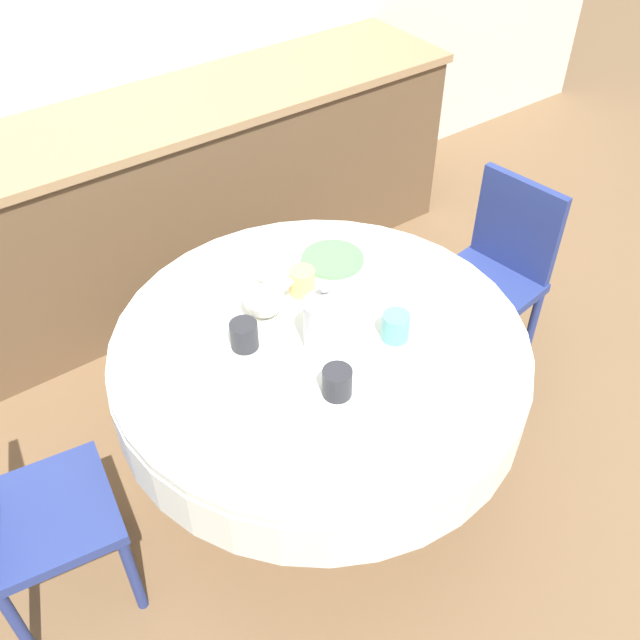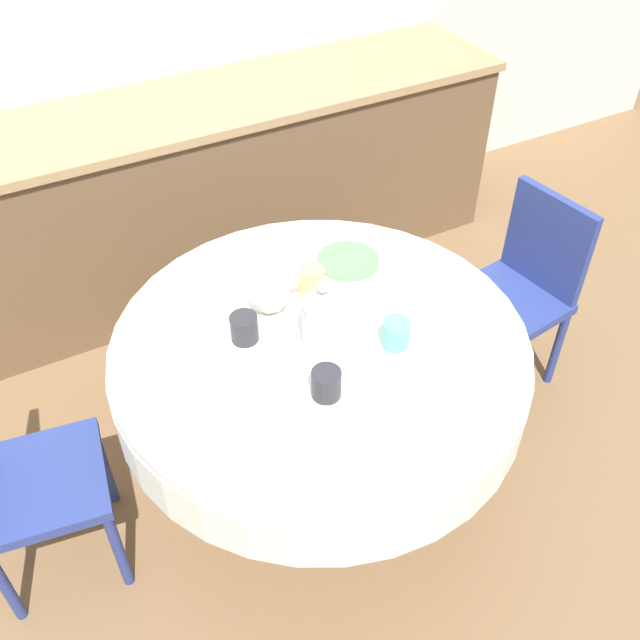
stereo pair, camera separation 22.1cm
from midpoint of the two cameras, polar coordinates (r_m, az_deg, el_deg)
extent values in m
plane|color=brown|center=(2.84, 2.29, -12.57)|extent=(12.00, 12.00, 0.00)
cube|color=brown|center=(3.49, -9.43, 9.12)|extent=(3.20, 0.60, 0.89)
cube|color=#A37F56|center=(3.26, -10.37, 15.98)|extent=(3.24, 0.64, 0.04)
cylinder|color=brown|center=(2.82, 2.30, -12.33)|extent=(0.44, 0.44, 0.04)
cylinder|color=brown|center=(2.61, 2.46, -8.91)|extent=(0.11, 0.11, 0.50)
cylinder|color=silver|center=(2.35, 2.70, -3.73)|extent=(1.35, 1.35, 0.18)
cylinder|color=silver|center=(2.28, 2.78, -1.90)|extent=(1.34, 1.34, 0.03)
cube|color=navy|center=(3.02, 16.73, 1.26)|extent=(0.45, 0.45, 0.04)
cube|color=navy|center=(3.02, 19.81, 5.84)|extent=(0.09, 0.38, 0.41)
cylinder|color=navy|center=(2.99, 16.21, -5.03)|extent=(0.04, 0.04, 0.40)
cylinder|color=navy|center=(3.13, 11.47, -1.30)|extent=(0.04, 0.04, 0.40)
cylinder|color=navy|center=(3.22, 20.33, -2.18)|extent=(0.04, 0.04, 0.40)
cylinder|color=navy|center=(3.35, 15.73, 1.18)|extent=(0.04, 0.04, 0.40)
cube|color=navy|center=(2.43, -19.00, -12.39)|extent=(0.45, 0.45, 0.04)
cylinder|color=navy|center=(2.70, -14.61, -11.38)|extent=(0.04, 0.04, 0.40)
cylinder|color=navy|center=(2.50, -13.29, -17.62)|extent=(0.04, 0.04, 0.40)
cylinder|color=navy|center=(2.74, -22.02, -12.97)|extent=(0.04, 0.04, 0.40)
cylinder|color=navy|center=(2.53, -21.55, -19.28)|extent=(0.04, 0.04, 0.40)
cylinder|color=white|center=(1.99, 0.49, -9.48)|extent=(0.23, 0.23, 0.01)
cylinder|color=#28282D|center=(2.07, 3.58, -5.24)|extent=(0.09, 0.09, 0.09)
cylinder|color=white|center=(2.21, 12.88, -4.28)|extent=(0.23, 0.23, 0.01)
cylinder|color=#5BA39E|center=(2.24, 8.92, -1.20)|extent=(0.09, 0.09, 0.09)
cylinder|color=white|center=(2.39, -6.55, 0.99)|extent=(0.23, 0.23, 0.01)
cylinder|color=#28282D|center=(2.24, -3.28, -0.78)|extent=(0.09, 0.09, 0.09)
cylinder|color=#5BA85B|center=(2.57, 4.71, 4.65)|extent=(0.23, 0.23, 0.01)
cylinder|color=#DBB766|center=(2.41, 1.92, 3.07)|extent=(0.09, 0.09, 0.09)
cylinder|color=#B2B2B7|center=(2.19, 3.12, -0.49)|extent=(0.13, 0.13, 0.18)
cone|color=#B2B2B7|center=(2.11, 3.22, 1.68)|extent=(0.11, 0.11, 0.04)
sphere|color=#B2B2B7|center=(2.09, 3.26, 2.51)|extent=(0.04, 0.04, 0.04)
cylinder|color=silver|center=(2.36, -1.37, 0.69)|extent=(0.07, 0.07, 0.01)
sphere|color=silver|center=(2.31, -1.40, 2.05)|extent=(0.13, 0.13, 0.13)
cylinder|color=silver|center=(2.34, 0.32, 2.77)|extent=(0.08, 0.02, 0.05)
sphere|color=silver|center=(2.26, -1.43, 3.64)|extent=(0.03, 0.03, 0.03)
camera|label=1|loc=(0.11, -87.13, 2.59)|focal=40.00mm
camera|label=2|loc=(0.11, 92.87, -2.59)|focal=40.00mm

